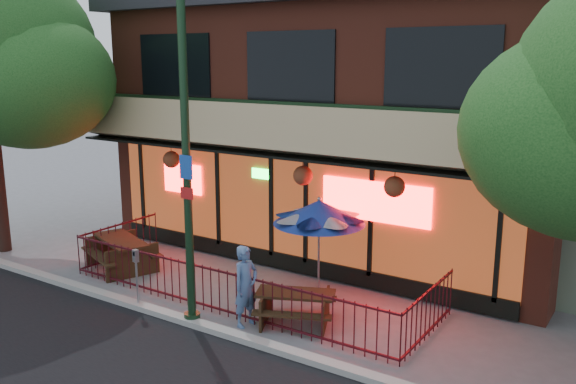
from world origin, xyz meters
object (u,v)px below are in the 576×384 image
picnic_table_right (295,303)px  street_light (187,168)px  patio_umbrella (319,212)px  parking_meter_near (136,269)px  pedestrian (246,286)px  picnic_table_left (121,249)px

picnic_table_right → street_light: bearing=-147.8°
patio_umbrella → parking_meter_near: (-2.89, -2.62, -1.07)m
patio_umbrella → pedestrian: bearing=-102.6°
street_light → picnic_table_right: 3.41m
street_light → patio_umbrella: bearing=60.5°
street_light → picnic_table_right: bearing=32.2°
street_light → picnic_table_left: street_light is taller
picnic_table_left → picnic_table_right: (5.36, -0.31, -0.09)m
picnic_table_left → picnic_table_right: picnic_table_left is taller
picnic_table_right → parking_meter_near: (-3.20, -1.18, 0.44)m
street_light → parking_meter_near: bearing=-176.9°
street_light → picnic_table_right: street_light is taller
picnic_table_left → pedestrian: pedestrian is taller
picnic_table_right → parking_meter_near: size_ratio=1.46×
picnic_table_left → patio_umbrella: bearing=12.6°
picnic_table_left → patio_umbrella: size_ratio=0.98×
street_light → picnic_table_right: (1.75, 1.10, -2.71)m
picnic_table_right → pedestrian: (-0.77, -0.60, 0.38)m
parking_meter_near → street_light: bearing=3.1°
picnic_table_left → pedestrian: bearing=-11.3°
patio_umbrella → pedestrian: (-0.46, -2.04, -1.13)m
patio_umbrella → pedestrian: patio_umbrella is taller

